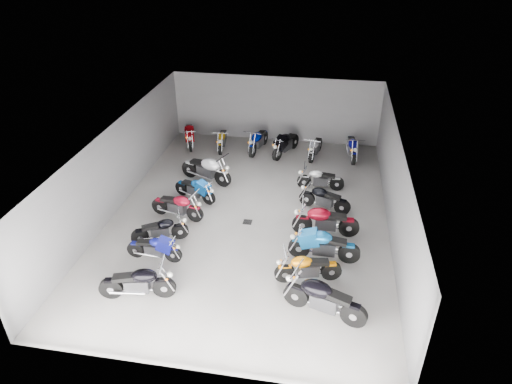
% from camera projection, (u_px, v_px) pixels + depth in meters
% --- Properties ---
extents(ground, '(14.00, 14.00, 0.00)m').
position_uv_depth(ground, '(250.00, 215.00, 16.97)').
color(ground, '#A09D98').
rests_on(ground, ground).
extents(wall_back, '(10.00, 0.10, 3.20)m').
position_uv_depth(wall_back, '(275.00, 109.00, 22.12)').
color(wall_back, slate).
rests_on(wall_back, ground).
extents(wall_left, '(0.10, 14.00, 3.20)m').
position_uv_depth(wall_left, '(117.00, 166.00, 16.88)').
color(wall_left, slate).
rests_on(wall_left, ground).
extents(wall_right, '(0.10, 14.00, 3.20)m').
position_uv_depth(wall_right, '(395.00, 189.00, 15.44)').
color(wall_right, slate).
rests_on(wall_right, ground).
extents(ceiling, '(10.00, 14.00, 0.04)m').
position_uv_depth(ceiling, '(249.00, 135.00, 15.34)').
color(ceiling, black).
rests_on(ceiling, wall_back).
extents(drain_grate, '(0.32, 0.32, 0.01)m').
position_uv_depth(drain_grate, '(248.00, 222.00, 16.55)').
color(drain_grate, black).
rests_on(drain_grate, ground).
extents(motorcycle_left_a, '(2.19, 0.60, 0.97)m').
position_uv_depth(motorcycle_left_a, '(138.00, 283.00, 12.97)').
color(motorcycle_left_a, black).
rests_on(motorcycle_left_a, ground).
extents(motorcycle_left_b, '(1.85, 0.38, 0.81)m').
position_uv_depth(motorcycle_left_b, '(155.00, 248.00, 14.50)').
color(motorcycle_left_b, black).
rests_on(motorcycle_left_b, ground).
extents(motorcycle_left_c, '(1.82, 0.90, 0.85)m').
position_uv_depth(motorcycle_left_c, '(160.00, 230.00, 15.33)').
color(motorcycle_left_c, black).
rests_on(motorcycle_left_c, ground).
extents(motorcycle_left_d, '(2.07, 0.58, 0.92)m').
position_uv_depth(motorcycle_left_d, '(178.00, 206.00, 16.57)').
color(motorcycle_left_d, black).
rests_on(motorcycle_left_d, ground).
extents(motorcycle_left_e, '(1.82, 0.87, 0.84)m').
position_uv_depth(motorcycle_left_e, '(195.00, 189.00, 17.69)').
color(motorcycle_left_e, black).
rests_on(motorcycle_left_e, ground).
extents(motorcycle_left_f, '(2.31, 0.97, 1.06)m').
position_uv_depth(motorcycle_left_f, '(207.00, 169.00, 18.88)').
color(motorcycle_left_f, black).
rests_on(motorcycle_left_f, ground).
extents(motorcycle_right_a, '(2.34, 0.87, 1.06)m').
position_uv_depth(motorcycle_right_a, '(324.00, 299.00, 12.34)').
color(motorcycle_right_a, black).
rests_on(motorcycle_right_a, ground).
extents(motorcycle_right_b, '(2.01, 0.65, 0.90)m').
position_uv_depth(motorcycle_right_b, '(307.00, 268.00, 13.59)').
color(motorcycle_right_b, black).
rests_on(motorcycle_right_b, ground).
extents(motorcycle_right_c, '(2.29, 0.45, 1.01)m').
position_uv_depth(motorcycle_right_c, '(323.00, 245.00, 14.44)').
color(motorcycle_right_c, black).
rests_on(motorcycle_right_c, ground).
extents(motorcycle_right_d, '(2.31, 0.48, 1.02)m').
position_uv_depth(motorcycle_right_d, '(325.00, 221.00, 15.62)').
color(motorcycle_right_d, black).
rests_on(motorcycle_right_d, ground).
extents(motorcycle_right_e, '(1.96, 0.69, 0.88)m').
position_uv_depth(motorcycle_right_e, '(324.00, 199.00, 17.05)').
color(motorcycle_right_e, black).
rests_on(motorcycle_right_e, ground).
extents(motorcycle_right_f, '(1.91, 0.38, 0.84)m').
position_uv_depth(motorcycle_right_f, '(320.00, 179.00, 18.41)').
color(motorcycle_right_f, black).
rests_on(motorcycle_right_f, ground).
extents(motorcycle_back_a, '(0.85, 2.21, 1.00)m').
position_uv_depth(motorcycle_back_a, '(190.00, 135.00, 22.07)').
color(motorcycle_back_a, black).
rests_on(motorcycle_back_a, ground).
extents(motorcycle_back_b, '(0.44, 2.01, 0.88)m').
position_uv_depth(motorcycle_back_b, '(222.00, 139.00, 21.76)').
color(motorcycle_back_b, black).
rests_on(motorcycle_back_b, ground).
extents(motorcycle_back_c, '(0.63, 2.21, 0.98)m').
position_uv_depth(motorcycle_back_c, '(258.00, 140.00, 21.52)').
color(motorcycle_back_c, black).
rests_on(motorcycle_back_c, ground).
extents(motorcycle_back_d, '(1.02, 2.14, 0.99)m').
position_uv_depth(motorcycle_back_d, '(286.00, 144.00, 21.17)').
color(motorcycle_back_d, black).
rests_on(motorcycle_back_d, ground).
extents(motorcycle_back_e, '(0.56, 1.99, 0.88)m').
position_uv_depth(motorcycle_back_e, '(315.00, 147.00, 20.98)').
color(motorcycle_back_e, black).
rests_on(motorcycle_back_e, ground).
extents(motorcycle_back_f, '(0.49, 2.20, 0.96)m').
position_uv_depth(motorcycle_back_f, '(352.00, 147.00, 20.89)').
color(motorcycle_back_f, black).
rests_on(motorcycle_back_f, ground).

